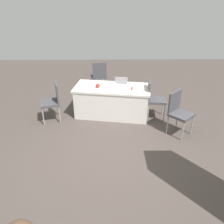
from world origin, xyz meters
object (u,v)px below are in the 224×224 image
at_px(chair_by_pillar, 52,100).
at_px(yarn_ball, 98,86).
at_px(chair_tucked_left, 179,111).
at_px(chair_tucked_right, 154,97).
at_px(table_foreground, 112,101).
at_px(chair_near_front, 99,75).
at_px(scissors_red, 132,89).
at_px(laptop_silver, 121,85).

xyz_separation_m(chair_by_pillar, yarn_ball, (-1.08, -0.22, 0.26)).
bearing_deg(chair_tucked_left, chair_tucked_right, -103.32).
distance_m(table_foreground, chair_tucked_left, 1.69).
relative_size(chair_near_front, yarn_ball, 8.88).
bearing_deg(yarn_ball, table_foreground, -172.00).
bearing_deg(table_foreground, chair_tucked_right, 169.69).
bearing_deg(chair_near_front, scissors_red, -76.98).
bearing_deg(laptop_silver, chair_near_front, -58.91).
xyz_separation_m(table_foreground, chair_by_pillar, (1.43, 0.27, 0.16)).
xyz_separation_m(chair_tucked_left, chair_tucked_right, (0.41, -0.73, 0.00)).
bearing_deg(chair_near_front, yarn_ball, -102.01).
height_order(yarn_ball, scissors_red, yarn_ball).
relative_size(table_foreground, scissors_red, 10.92).
bearing_deg(yarn_ball, laptop_silver, -169.29).
relative_size(table_foreground, laptop_silver, 5.42).
xyz_separation_m(chair_by_pillar, laptop_silver, (-1.64, -0.32, 0.25)).
height_order(chair_near_front, yarn_ball, chair_near_front).
relative_size(chair_tucked_left, yarn_ball, 8.97).
distance_m(chair_tucked_right, chair_by_pillar, 2.44).
bearing_deg(yarn_ball, chair_tucked_right, 174.38).
bearing_deg(laptop_silver, scissors_red, 154.90).
relative_size(table_foreground, chair_near_front, 2.07).
xyz_separation_m(chair_near_front, laptop_silver, (-0.60, 1.56, 0.25)).
distance_m(chair_near_front, chair_by_pillar, 2.15).
distance_m(chair_tucked_left, scissors_red, 1.25).
bearing_deg(chair_by_pillar, chair_tucked_right, -103.83).
xyz_separation_m(chair_tucked_right, scissors_red, (0.54, -0.06, 0.20)).
bearing_deg(table_foreground, chair_tucked_left, 147.34).
relative_size(chair_tucked_right, scissors_red, 5.33).
xyz_separation_m(table_foreground, chair_near_front, (0.39, -1.61, 0.16)).
height_order(table_foreground, chair_near_front, chair_near_front).
height_order(chair_tucked_right, chair_by_pillar, chair_tucked_right).
distance_m(chair_near_front, chair_tucked_left, 3.10).
bearing_deg(chair_by_pillar, scissors_red, -101.55).
distance_m(chair_tucked_left, yarn_ball, 1.99).
distance_m(chair_by_pillar, yarn_ball, 1.13).
xyz_separation_m(chair_tucked_right, yarn_ball, (1.36, -0.13, 0.25)).
distance_m(table_foreground, laptop_silver, 0.47).
relative_size(chair_near_front, chair_by_pillar, 1.00).
bearing_deg(scissors_red, chair_tucked_right, 92.52).
xyz_separation_m(table_foreground, laptop_silver, (-0.21, -0.06, 0.41)).
relative_size(table_foreground, chair_by_pillar, 2.07).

